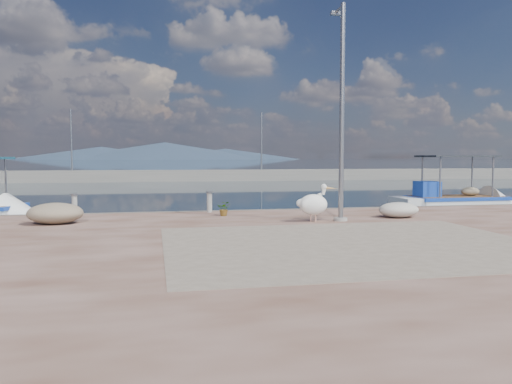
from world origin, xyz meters
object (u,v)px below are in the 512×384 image
at_px(pelican, 314,204).
at_px(boat_right, 455,204).
at_px(lamp_post, 342,120).
at_px(bollard_near, 209,201).

bearing_deg(pelican, boat_right, 54.13).
distance_m(pelican, lamp_post, 2.88).
distance_m(boat_right, lamp_post, 11.71).
distance_m(boat_right, pelican, 12.00).
height_order(boat_right, pelican, boat_right).
relative_size(pelican, lamp_post, 0.18).
xyz_separation_m(boat_right, pelican, (-9.69, -7.03, 0.83)).
height_order(lamp_post, bollard_near, lamp_post).
distance_m(boat_right, bollard_near, 13.21).
height_order(pelican, lamp_post, lamp_post).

